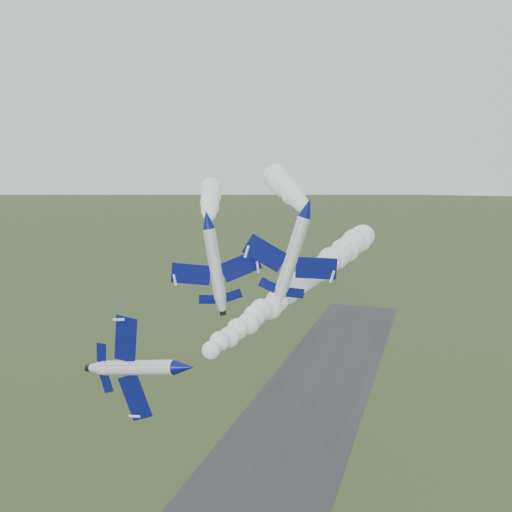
{
  "coord_description": "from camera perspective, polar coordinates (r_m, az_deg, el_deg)",
  "views": [
    {
      "loc": [
        25.43,
        -45.07,
        50.96
      ],
      "look_at": [
        4.24,
        19.99,
        40.06
      ],
      "focal_mm": 40.0,
      "sensor_mm": 36.0,
      "label": 1
    }
  ],
  "objects": [
    {
      "name": "runway",
      "position": [
        94.22,
        -0.62,
        -23.68
      ],
      "size": [
        24.0,
        260.0,
        0.04
      ],
      "primitive_type": "cube",
      "color": "#302F32",
      "rests_on": "ground"
    },
    {
      "name": "jet_lead",
      "position": [
        52.61,
        -7.24,
        -11.03
      ],
      "size": [
        3.9,
        12.13,
        9.91
      ],
      "rotation": [
        0.0,
        1.42,
        -0.08
      ],
      "color": "white"
    },
    {
      "name": "smoke_trail_jet_lead",
      "position": [
        83.24,
        5.62,
        -1.86
      ],
      "size": [
        9.73,
        64.79,
        4.43
      ],
      "primitive_type": null,
      "rotation": [
        0.0,
        0.0,
        -0.08
      ],
      "color": "white"
    },
    {
      "name": "jet_pair_left",
      "position": [
        72.98,
        -4.89,
        3.69
      ],
      "size": [
        11.59,
        13.51,
        3.69
      ],
      "rotation": [
        0.0,
        -0.15,
        0.36
      ],
      "color": "white"
    },
    {
      "name": "smoke_trail_jet_pair_left",
      "position": [
        105.79,
        -4.57,
        5.83
      ],
      "size": [
        24.39,
        55.88,
        4.45
      ],
      "primitive_type": null,
      "rotation": [
        0.0,
        0.0,
        0.36
      ],
      "color": "white"
    },
    {
      "name": "jet_pair_right",
      "position": [
        68.19,
        5.16,
        4.83
      ],
      "size": [
        11.25,
        13.55,
        4.39
      ],
      "rotation": [
        0.0,
        0.29,
        0.34
      ],
      "color": "white"
    },
    {
      "name": "smoke_trail_jet_pair_right",
      "position": [
        105.14,
        2.82,
        7.05
      ],
      "size": [
        27.62,
        65.21,
        5.25
      ],
      "primitive_type": null,
      "rotation": [
        0.0,
        0.0,
        0.34
      ],
      "color": "white"
    }
  ]
}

